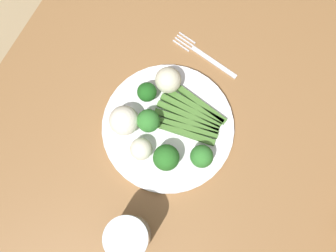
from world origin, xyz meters
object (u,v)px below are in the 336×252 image
Objects in this scene: broccoli_right at (148,121)px; broccoli_front at (202,157)px; water_glass at (129,237)px; plate at (168,127)px; asparagus_bundle at (189,117)px; fork at (205,56)px; broccoli_left at (147,92)px; cauliflower_outer_edge at (124,120)px; cauliflower_edge at (168,80)px; cauliflower_back at (141,149)px; broccoli_back_right at (166,158)px; dining_table at (166,152)px.

broccoli_right is 1.02× the size of broccoli_front.
plate is at bearing 9.24° from water_glass.
broccoli_front reaches higher than asparagus_bundle.
broccoli_right is 0.21m from fork.
broccoli_left is 0.18m from broccoli_front.
asparagus_bundle is 0.14m from cauliflower_outer_edge.
broccoli_right is (-0.05, -0.03, 0.00)m from broccoli_left.
water_glass is at bearing 104.76° from fork.
broccoli_left is at bearing 148.66° from cauliflower_edge.
asparagus_bundle is 0.09m from broccoli_right.
cauliflower_outer_edge is at bearing 58.67° from cauliflower_back.
cauliflower_outer_edge reaches higher than asparagus_bundle.
cauliflower_back is (-0.11, -0.05, -0.01)m from broccoli_left.
broccoli_left reaches higher than asparagus_bundle.
broccoli_back_right is 0.12m from cauliflower_outer_edge.
broccoli_right reaches higher than fork.
broccoli_back_right is 0.08m from broccoli_right.
broccoli_right is at bearing -148.63° from broccoli_left.
broccoli_back_right reaches higher than fork.
water_glass is at bearing -160.97° from broccoli_right.
cauliflower_back is (-0.06, -0.01, -0.01)m from broccoli_right.
broccoli_right is 0.05m from cauliflower_outer_edge.
broccoli_left reaches higher than plate.
broccoli_right is at bearing 89.64° from fork.
plate is at bearing 19.95° from dining_table.
dining_table is 0.20m from cauliflower_outer_edge.
asparagus_bundle is at bearing -121.26° from cauliflower_edge.
water_glass is at bearing -177.42° from broccoli_back_right.
broccoli_front is 0.21m from water_glass.
fork is (0.22, -0.08, -0.04)m from cauliflower_outer_edge.
cauliflower_edge is at bearing 25.37° from dining_table.
fork is 0.42m from water_glass.
asparagus_bundle is at bearing -26.60° from cauliflower_back.
plate is 0.08m from cauliflower_back.
broccoli_right reaches higher than broccoli_left.
broccoli_left is at bearing 49.51° from dining_table.
broccoli_right reaches higher than broccoli_front.
cauliflower_edge reaches higher than fork.
dining_table is 24.42× the size of cauliflower_back.
broccoli_front is (-0.07, -0.16, 0.00)m from broccoli_left.
water_glass is (-0.27, -0.01, 0.04)m from asparagus_bundle.
cauliflower_edge reaches higher than cauliflower_back.
broccoli_back_right is 0.17m from cauliflower_edge.
broccoli_back_right is 1.17× the size of cauliflower_edge.
cauliflower_outer_edge reaches higher than broccoli_front.
asparagus_bundle is 0.11m from broccoli_back_right.
plate is 0.09m from broccoli_back_right.
cauliflower_outer_edge is 1.11× the size of cauliflower_edge.
asparagus_bundle is at bearing -38.76° from plate.
fork is at bearing 1.16° from plate.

